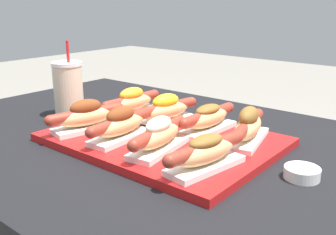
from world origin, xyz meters
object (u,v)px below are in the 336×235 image
hot_dog_0 (86,116)px  serving_tray (163,139)px  hot_dog_1 (121,124)px  hot_dog_2 (159,135)px  sauce_bowl (302,172)px  hot_dog_6 (208,118)px  hot_dog_4 (132,102)px  drink_cup (68,89)px  hot_dog_7 (248,127)px  hot_dog_3 (206,152)px  hot_dog_5 (166,110)px

hot_dog_0 → serving_tray: bearing=26.2°
hot_dog_1 → hot_dog_2: bearing=-0.0°
serving_tray → sauce_bowl: (0.33, 0.02, 0.00)m
serving_tray → hot_dog_6: (0.06, 0.09, 0.04)m
hot_dog_4 → drink_cup: (-0.17, -0.08, 0.03)m
hot_dog_0 → hot_dog_7: bearing=26.9°
hot_dog_3 → drink_cup: 0.54m
hot_dog_1 → hot_dog_5: same height
hot_dog_3 → sauce_bowl: 0.19m
hot_dog_1 → hot_dog_3: size_ratio=1.01×
serving_tray → sauce_bowl: bearing=3.6°
hot_dog_5 → sauce_bowl: bearing=-8.9°
hot_dog_0 → hot_dog_6: size_ratio=0.98×
serving_tray → hot_dog_6: bearing=56.1°
hot_dog_0 → hot_dog_3: hot_dog_0 is taller
hot_dog_3 → drink_cup: (-0.53, 0.09, 0.03)m
hot_dog_0 → hot_dog_6: hot_dog_0 is taller
serving_tray → sauce_bowl: 0.33m
serving_tray → hot_dog_2: size_ratio=2.47×
hot_dog_7 → sauce_bowl: size_ratio=3.03×
hot_dog_4 → hot_dog_6: 0.24m
hot_dog_4 → drink_cup: drink_cup is taller
hot_dog_5 → hot_dog_2: bearing=-54.8°
hot_dog_3 → drink_cup: bearing=170.0°
hot_dog_0 → sauce_bowl: bearing=11.9°
hot_dog_1 → hot_dog_2: 0.11m
hot_dog_3 → hot_dog_4: bearing=154.3°
serving_tray → hot_dog_6: hot_dog_6 is taller
drink_cup → sauce_bowl: bearing=1.5°
hot_dog_4 → hot_dog_7: (0.35, 0.01, 0.00)m
hot_dog_2 → hot_dog_1: bearing=180.0°
hot_dog_2 → hot_dog_7: (0.12, 0.17, 0.00)m
hot_dog_2 → drink_cup: drink_cup is taller
hot_dog_1 → hot_dog_7: 0.28m
hot_dog_1 → hot_dog_3: bearing=-3.4°
hot_dog_2 → drink_cup: 0.42m
hot_dog_4 → serving_tray: bearing=-24.8°
serving_tray → drink_cup: size_ratio=2.36×
hot_dog_7 → hot_dog_0: bearing=-153.1°
hot_dog_1 → hot_dog_3: hot_dog_1 is taller
hot_dog_7 → hot_dog_3: bearing=-87.1°
hot_dog_0 → hot_dog_4: 0.17m
hot_dog_0 → drink_cup: size_ratio=0.95×
hot_dog_3 → serving_tray: bearing=153.4°
serving_tray → hot_dog_4: 0.20m
hot_dog_0 → hot_dog_3: bearing=-1.1°
hot_dog_3 → hot_dog_2: bearing=173.6°
hot_dog_2 → sauce_bowl: bearing=19.7°
hot_dog_0 → hot_dog_6: 0.29m
hot_dog_2 → hot_dog_3: 0.13m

